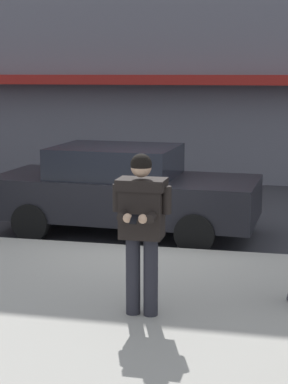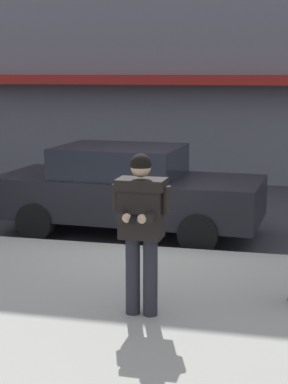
{
  "view_description": "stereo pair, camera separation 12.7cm",
  "coord_description": "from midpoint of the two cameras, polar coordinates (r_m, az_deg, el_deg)",
  "views": [
    {
      "loc": [
        2.16,
        -9.58,
        2.8
      ],
      "look_at": [
        0.65,
        -2.79,
        1.49
      ],
      "focal_mm": 60.0,
      "sensor_mm": 36.0,
      "label": 1
    },
    {
      "loc": [
        2.28,
        -9.55,
        2.8
      ],
      "look_at": [
        0.65,
        -2.79,
        1.49
      ],
      "focal_mm": 60.0,
      "sensor_mm": 36.0,
      "label": 2
    }
  ],
  "objects": [
    {
      "name": "ground_plane",
      "position": [
        10.21,
        -0.5,
        -5.25
      ],
      "size": [
        80.0,
        80.0,
        0.0
      ],
      "primitive_type": "plane",
      "color": "#333338"
    },
    {
      "name": "sidewalk",
      "position": [
        7.35,
        2.13,
        -11.14
      ],
      "size": [
        32.0,
        5.3,
        0.14
      ],
      "primitive_type": "cube",
      "color": "#99968E",
      "rests_on": "ground"
    },
    {
      "name": "curb_paint_line",
      "position": [
        10.09,
        5.13,
        -5.48
      ],
      "size": [
        28.0,
        0.12,
        0.01
      ],
      "primitive_type": "cube",
      "color": "silver",
      "rests_on": "ground"
    },
    {
      "name": "parked_sedan_mid",
      "position": [
        11.09,
        -2.16,
        0.22
      ],
      "size": [
        4.59,
        2.12,
        1.54
      ],
      "color": "black",
      "rests_on": "ground"
    },
    {
      "name": "man_texting_on_phone",
      "position": [
        6.93,
        -0.74,
        -2.25
      ],
      "size": [
        0.65,
        0.58,
        1.81
      ],
      "color": "#23232B",
      "rests_on": "sidewalk"
    }
  ]
}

